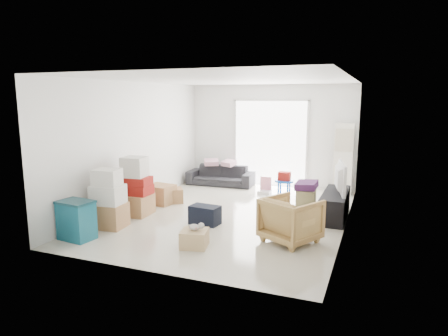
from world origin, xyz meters
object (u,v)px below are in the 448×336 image
storage_bins (76,220)px  kids_table (284,179)px  ac_tower (344,159)px  tv_console (335,205)px  sofa (221,172)px  ottoman (306,199)px  wood_crate (194,238)px  armchair (291,218)px  television (336,189)px

storage_bins → kids_table: (2.56, 4.24, 0.08)m
ac_tower → tv_console: bearing=-88.6°
sofa → storage_bins: size_ratio=2.71×
ac_tower → tv_console: ac_tower is taller
ottoman → tv_console: bearing=-37.3°
wood_crate → armchair: bearing=29.6°
armchair → storage_bins: (-3.37, -1.19, -0.08)m
ottoman → television: bearing=-37.3°
sofa → kids_table: (1.90, -0.60, 0.06)m
television → kids_table: television is taller
tv_console → kids_table: 1.92m
tv_console → armchair: (-0.53, -1.68, 0.16)m
tv_console → ottoman: tv_console is taller
ac_tower → wood_crate: ac_tower is taller
ottoman → wood_crate: ottoman is taller
armchair → ottoman: 2.20m
television → wood_crate: 3.15m
sofa → wood_crate: 4.63m
television → ottoman: 0.91m
ac_tower → television: bearing=-88.6°
tv_console → armchair: bearing=-107.4°
tv_console → ottoman: 0.83m
television → storage_bins: (-3.90, -2.87, -0.25)m
sofa → wood_crate: sofa is taller
ac_tower → storage_bins: (-3.85, -4.99, -0.54)m
sofa → wood_crate: (1.33, -4.43, -0.22)m
tv_console → television: size_ratio=1.48×
ac_tower → ottoman: 1.85m
television → kids_table: (-1.34, 1.36, -0.16)m
ac_tower → ottoman: bearing=-110.7°
tv_console → armchair: 1.77m
television → armchair: armchair is taller
sofa → wood_crate: size_ratio=4.38×
sofa → kids_table: bearing=-20.7°
ottoman → kids_table: size_ratio=0.66×
kids_table → wood_crate: kids_table is taller
tv_console → storage_bins: storage_bins is taller
ac_tower → ottoman: size_ratio=4.45×
tv_console → ottoman: bearing=142.7°
ac_tower → sofa: (-3.19, -0.15, -0.52)m
storage_bins → kids_table: size_ratio=1.12×
armchair → sofa: bearing=-25.3°
armchair → wood_crate: armchair is taller
television → armchair: 1.77m
armchair → kids_table: armchair is taller
ac_tower → armchair: bearing=-97.2°
tv_console → armchair: armchair is taller
wood_crate → tv_console: bearing=52.3°
tv_console → ottoman: size_ratio=3.90×
sofa → armchair: (2.71, -3.65, 0.06)m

